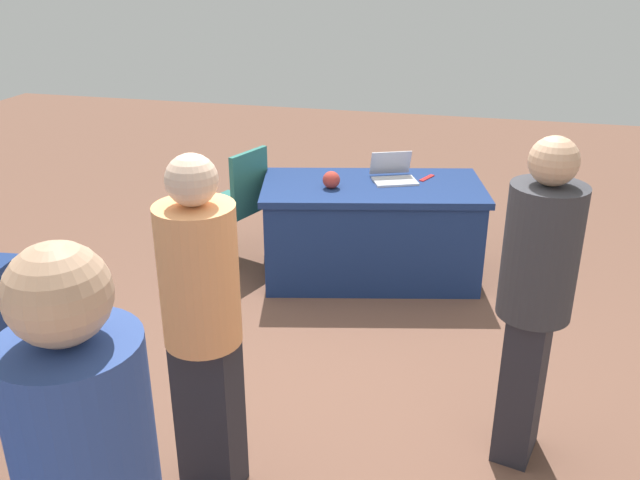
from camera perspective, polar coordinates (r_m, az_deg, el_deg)
ground_plane at (r=4.19m, az=-0.32°, el=-11.16°), size 14.40×14.40×0.00m
table_foreground at (r=5.23m, az=4.34°, el=0.79°), size 1.79×1.17×0.75m
chair_tucked_left at (r=5.47m, az=-6.92°, el=3.49°), size 0.56×0.56×0.94m
person_presenter at (r=3.29m, az=17.65°, el=-4.13°), size 0.41×0.41×1.65m
person_attendee_standing at (r=2.99m, az=-9.87°, el=-6.37°), size 0.38×0.38×1.64m
laptop_silver at (r=5.19m, az=6.20°, el=5.43°), size 0.41×0.39×0.21m
yarn_ball at (r=4.98m, az=0.96°, el=5.08°), size 0.13×0.13×0.13m
scissors_red at (r=5.28m, az=8.97°, el=5.17°), size 0.10×0.18×0.01m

